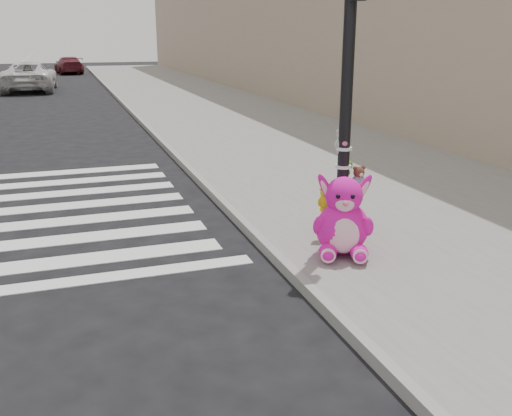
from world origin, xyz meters
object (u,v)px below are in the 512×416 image
object	(u,v)px
signal_pole	(346,120)
car_white_near	(29,76)
pink_bunny	(343,222)
red_teddy	(354,249)

from	to	relation	value
signal_pole	car_white_near	xyz separation A→B (m)	(-5.03, 26.33, -1.06)
pink_bunny	car_white_near	distance (m)	27.30
signal_pole	red_teddy	world-z (taller)	signal_pole
pink_bunny	signal_pole	bearing A→B (deg)	86.91
pink_bunny	red_teddy	size ratio (longest dim) A/B	6.23
red_teddy	car_white_near	bearing A→B (deg)	106.45
pink_bunny	red_teddy	distance (m)	0.40
pink_bunny	red_teddy	world-z (taller)	pink_bunny
signal_pole	car_white_near	world-z (taller)	signal_pole
red_teddy	pink_bunny	bearing A→B (deg)	156.68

